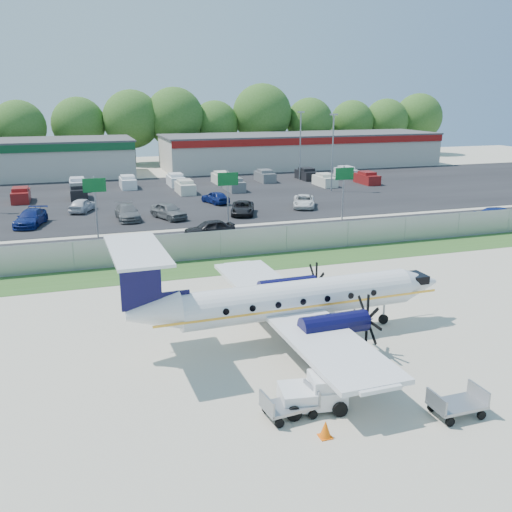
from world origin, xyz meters
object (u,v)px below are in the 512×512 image
object	(u,v)px
pushback_tug	(315,392)
baggage_cart_far	(457,404)
aircraft	(291,299)
baggage_cart_near	(290,404)

from	to	relation	value
pushback_tug	baggage_cart_far	world-z (taller)	pushback_tug
aircraft	baggage_cart_near	bearing A→B (deg)	-111.88
aircraft	baggage_cart_near	size ratio (longest dim) A/B	7.95
aircraft	baggage_cart_far	bearing A→B (deg)	-68.92
baggage_cart_far	baggage_cart_near	bearing A→B (deg)	162.30
baggage_cart_near	aircraft	bearing A→B (deg)	68.12
pushback_tug	baggage_cart_near	bearing A→B (deg)	-166.47
baggage_cart_near	pushback_tug	bearing A→B (deg)	13.53
baggage_cart_near	baggage_cart_far	world-z (taller)	baggage_cart_near
aircraft	pushback_tug	world-z (taller)	aircraft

